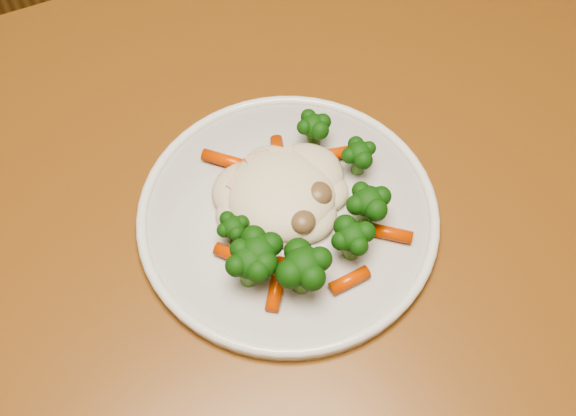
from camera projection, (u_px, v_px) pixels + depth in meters
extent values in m
plane|color=brown|center=(244.00, 398.00, 1.34)|extent=(3.00, 3.00, 0.00)
cube|color=brown|center=(398.00, 211.00, 0.70)|extent=(1.23, 0.84, 0.04)
cube|color=brown|center=(544.00, 67.00, 1.30)|extent=(0.06, 0.06, 0.71)
cylinder|color=silver|center=(288.00, 216.00, 0.67)|extent=(0.28, 0.28, 0.01)
ellipsoid|color=beige|center=(281.00, 187.00, 0.65)|extent=(0.12, 0.11, 0.04)
ellipsoid|color=black|center=(250.00, 268.00, 0.61)|extent=(0.05, 0.05, 0.04)
ellipsoid|color=black|center=(303.00, 273.00, 0.60)|extent=(0.05, 0.05, 0.05)
ellipsoid|color=black|center=(352.00, 243.00, 0.62)|extent=(0.04, 0.04, 0.04)
ellipsoid|color=black|center=(367.00, 209.00, 0.64)|extent=(0.05, 0.05, 0.04)
ellipsoid|color=black|center=(359.00, 159.00, 0.67)|extent=(0.04, 0.04, 0.03)
ellipsoid|color=black|center=(313.00, 132.00, 0.69)|extent=(0.04, 0.04, 0.03)
ellipsoid|color=black|center=(234.00, 232.00, 0.63)|extent=(0.03, 0.03, 0.03)
ellipsoid|color=black|center=(258.00, 259.00, 0.61)|extent=(0.05, 0.05, 0.05)
cylinder|color=#D94505|center=(229.00, 162.00, 0.68)|extent=(0.05, 0.05, 0.01)
cylinder|color=#D94505|center=(279.00, 157.00, 0.69)|extent=(0.03, 0.05, 0.01)
cylinder|color=#D94505|center=(329.00, 155.00, 0.69)|extent=(0.05, 0.02, 0.01)
cylinder|color=#D94505|center=(239.00, 258.00, 0.63)|extent=(0.04, 0.04, 0.01)
cylinder|color=#D94505|center=(277.00, 284.00, 0.62)|extent=(0.04, 0.05, 0.01)
cylinder|color=#D94505|center=(350.00, 280.00, 0.62)|extent=(0.04, 0.01, 0.01)
cylinder|color=#D94505|center=(386.00, 232.00, 0.64)|extent=(0.04, 0.04, 0.01)
cylinder|color=#D94505|center=(305.00, 190.00, 0.65)|extent=(0.01, 0.05, 0.01)
cylinder|color=#D94505|center=(275.00, 183.00, 0.66)|extent=(0.03, 0.04, 0.01)
ellipsoid|color=brown|center=(284.00, 184.00, 0.65)|extent=(0.02, 0.02, 0.02)
ellipsoid|color=brown|center=(318.00, 194.00, 0.65)|extent=(0.03, 0.03, 0.02)
ellipsoid|color=brown|center=(276.00, 204.00, 0.64)|extent=(0.02, 0.02, 0.02)
ellipsoid|color=brown|center=(302.00, 221.00, 0.63)|extent=(0.02, 0.02, 0.02)
cube|color=#CEAE89|center=(258.00, 164.00, 0.67)|extent=(0.02, 0.02, 0.01)
cube|color=#CEAE89|center=(281.00, 158.00, 0.67)|extent=(0.03, 0.02, 0.01)
cube|color=#CEAE89|center=(238.00, 183.00, 0.66)|extent=(0.02, 0.02, 0.01)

